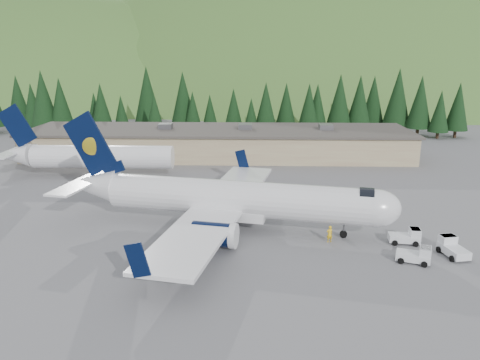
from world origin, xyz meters
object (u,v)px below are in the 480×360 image
object	(u,v)px
ramp_worker	(330,234)
second_airliner	(84,156)
baggage_tug_b	(417,255)
airliner	(228,199)
baggage_tug_a	(407,237)
terminal_building	(219,142)
baggage_tug_c	(452,248)

from	to	relation	value
ramp_worker	second_airliner	bearing A→B (deg)	-55.14
second_airliner	baggage_tug_b	xyz separation A→B (m)	(41.86, -30.14, -2.60)
airliner	ramp_worker	world-z (taller)	airliner
baggage_tug_a	terminal_building	distance (m)	47.27
second_airliner	baggage_tug_b	size ratio (longest dim) A/B	8.12
baggage_tug_a	terminal_building	bearing A→B (deg)	124.60
airliner	baggage_tug_b	world-z (taller)	airliner
airliner	baggage_tug_c	world-z (taller)	airliner
baggage_tug_a	ramp_worker	size ratio (longest dim) A/B	1.77
baggage_tug_a	baggage_tug_b	bearing A→B (deg)	-90.71
baggage_tug_a	baggage_tug_c	distance (m)	4.43
second_airliner	terminal_building	xyz separation A→B (m)	(19.91, 16.00, -0.70)
baggage_tug_b	baggage_tug_c	xyz separation A→B (m)	(3.98, 1.80, 0.05)
baggage_tug_a	baggage_tug_b	world-z (taller)	baggage_tug_a
airliner	terminal_building	distance (m)	37.99
baggage_tug_a	ramp_worker	bearing A→B (deg)	-174.16
baggage_tug_b	baggage_tug_c	distance (m)	4.37
baggage_tug_c	ramp_worker	bearing A→B (deg)	63.88
airliner	terminal_building	size ratio (longest dim) A/B	0.53
baggage_tug_c	terminal_building	bearing A→B (deg)	18.27
airliner	terminal_building	xyz separation A→B (m)	(-3.92, 37.78, -0.75)
baggage_tug_a	baggage_tug_c	xyz separation A→B (m)	(3.42, -2.81, 0.05)
airliner	baggage_tug_b	size ratio (longest dim) A/B	11.21
airliner	second_airliner	world-z (taller)	airliner
second_airliner	baggage_tug_c	distance (m)	53.95
ramp_worker	baggage_tug_b	bearing A→B (deg)	129.12
second_airliner	ramp_worker	distance (m)	42.95
baggage_tug_b	terminal_building	size ratio (longest dim) A/B	0.05
baggage_tug_a	ramp_worker	world-z (taller)	ramp_worker
terminal_building	baggage_tug_c	bearing A→B (deg)	-59.68
second_airliner	ramp_worker	size ratio (longest dim) A/B	15.25
second_airliner	baggage_tug_c	size ratio (longest dim) A/B	7.83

